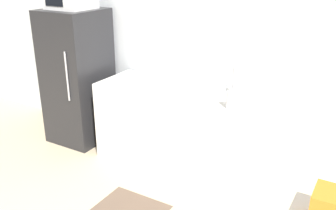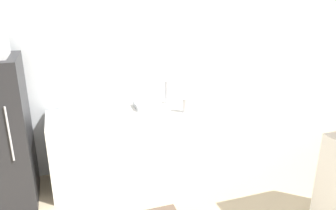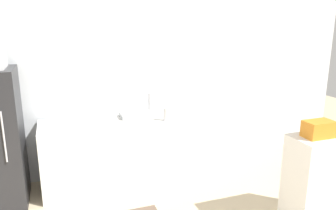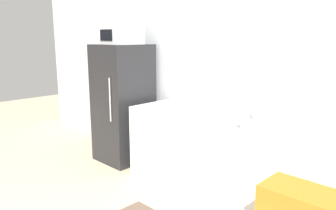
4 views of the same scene
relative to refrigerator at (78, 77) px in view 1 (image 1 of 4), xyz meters
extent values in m
cube|color=silver|center=(1.30, 0.44, 0.49)|extent=(8.00, 0.06, 2.60)
cube|color=#232326|center=(0.00, 0.00, 0.00)|extent=(0.65, 0.67, 1.63)
cylinder|color=#B7B7BC|center=(0.18, -0.35, 0.12)|extent=(0.02, 0.02, 0.57)
cube|color=silver|center=(1.47, 0.04, -0.37)|extent=(1.96, 0.67, 0.89)
cube|color=#9EA3A8|center=(1.69, 0.11, 0.10)|extent=(0.32, 0.26, 0.06)
cylinder|color=silver|center=(1.97, 0.17, 0.22)|extent=(0.07, 0.07, 0.30)
cylinder|color=silver|center=(2.06, -0.21, 0.16)|extent=(0.08, 0.08, 0.17)
camera|label=1|loc=(3.18, -3.22, 1.34)|focal=40.00mm
camera|label=2|loc=(0.71, -3.57, 1.44)|focal=35.00mm
camera|label=3|loc=(0.74, -4.04, 1.32)|focal=35.00mm
camera|label=4|loc=(3.58, -2.76, 0.92)|focal=35.00mm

